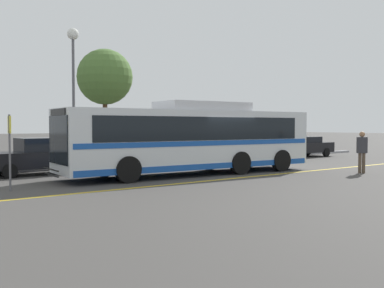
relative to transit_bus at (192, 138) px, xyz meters
The scene contains 12 objects.
ground_plane 1.99m from the transit_bus, 19.11° to the right, with size 220.00×220.00×0.00m, color #423F3D.
lane_strip_0 2.71m from the transit_bus, 90.49° to the right, with size 0.20×31.59×0.01m, color gold.
curb_strip 5.67m from the transit_bus, 90.20° to the left, with size 39.59×0.36×0.15m, color #99999E.
transit_bus is the anchor object (origin of this frame).
parked_car_1 6.69m from the transit_bus, 141.93° to the left, with size 4.89×1.89×1.59m.
parked_car_2 4.02m from the transit_bus, 88.41° to the left, with size 4.24×1.99×1.29m.
parked_car_3 7.26m from the transit_bus, 35.52° to the left, with size 4.55×2.22×1.53m.
parked_car_4 13.42m from the transit_bus, 18.14° to the left, with size 4.64×1.80×1.38m.
pedestrian_0 7.58m from the transit_bus, 33.90° to the right, with size 0.47×0.43×1.86m.
bus_stop_sign 7.73m from the transit_bus, behind, with size 0.07×0.40×2.48m.
street_lamp 7.73m from the transit_bus, 114.75° to the left, with size 0.58×0.58×7.00m.
tree_0 9.73m from the transit_bus, 87.70° to the left, with size 3.32×3.32×6.70m.
Camera 1 is at (-12.95, -15.08, 2.11)m, focal length 42.00 mm.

